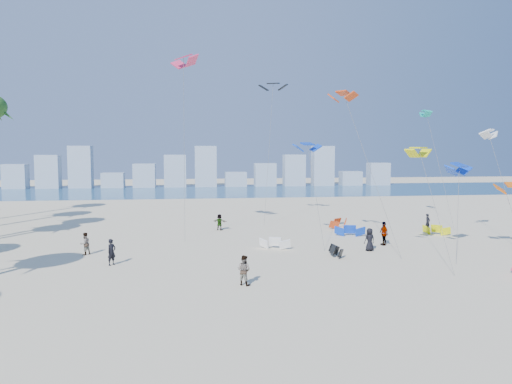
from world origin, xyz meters
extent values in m
plane|color=beige|center=(0.00, 0.00, 0.00)|extent=(220.00, 220.00, 0.00)
plane|color=navy|center=(0.00, 72.00, 0.01)|extent=(220.00, 220.00, 0.00)
imported|color=black|center=(-7.00, 13.15, 0.88)|extent=(0.74, 0.76, 1.75)
imported|color=gray|center=(1.13, 7.24, 0.85)|extent=(1.05, 1.01, 1.70)
imported|color=black|center=(11.54, 15.30, 0.86)|extent=(0.95, 0.72, 1.73)
imported|color=gray|center=(13.47, 17.30, 0.95)|extent=(0.62, 1.17, 1.90)
imported|color=gray|center=(0.91, 26.43, 0.77)|extent=(1.46, 1.10, 1.53)
imported|color=black|center=(20.38, 23.58, 0.80)|extent=(0.69, 0.62, 1.59)
imported|color=gray|center=(-9.43, 16.74, 0.81)|extent=(0.99, 0.99, 1.62)
cylinder|color=#595959|center=(8.10, 18.23, 4.05)|extent=(0.21, 4.99, 8.12)
cylinder|color=#595959|center=(11.43, 15.00, 6.00)|extent=(2.74, 5.33, 12.02)
cylinder|color=#595959|center=(14.15, 10.48, 3.87)|extent=(0.33, 5.90, 7.76)
cylinder|color=#595959|center=(-2.27, 21.96, 7.71)|extent=(0.06, 2.09, 15.43)
cylinder|color=#595959|center=(22.95, 26.51, 5.84)|extent=(0.33, 5.87, 11.68)
cylinder|color=#595959|center=(6.19, 29.92, 7.23)|extent=(1.33, 2.47, 14.46)
cylinder|color=#595959|center=(23.00, 16.19, 4.59)|extent=(0.49, 5.81, 9.19)
cylinder|color=#595959|center=(16.64, 11.97, 3.26)|extent=(1.88, 3.23, 6.53)
cube|color=#9EADBF|center=(-35.80, 82.00, 2.40)|extent=(4.40, 3.00, 4.80)
cube|color=#9EADBF|center=(-29.60, 82.00, 3.30)|extent=(4.40, 3.00, 6.60)
cube|color=#9EADBF|center=(-23.40, 82.00, 4.20)|extent=(4.40, 3.00, 8.40)
cube|color=#9EADBF|center=(-17.20, 82.00, 1.50)|extent=(4.40, 3.00, 3.00)
cube|color=#9EADBF|center=(-11.00, 82.00, 2.40)|extent=(4.40, 3.00, 4.80)
cube|color=#9EADBF|center=(-4.80, 82.00, 3.30)|extent=(4.40, 3.00, 6.60)
cube|color=#9EADBF|center=(1.40, 82.00, 4.20)|extent=(4.40, 3.00, 8.40)
cube|color=#9EADBF|center=(7.60, 82.00, 1.50)|extent=(4.40, 3.00, 3.00)
cube|color=#9EADBF|center=(13.80, 82.00, 2.40)|extent=(4.40, 3.00, 4.80)
cube|color=#9EADBF|center=(20.00, 82.00, 3.30)|extent=(4.40, 3.00, 6.60)
cube|color=#9EADBF|center=(26.20, 82.00, 4.20)|extent=(4.40, 3.00, 8.40)
cube|color=#9EADBF|center=(32.40, 82.00, 1.50)|extent=(4.40, 3.00, 3.00)
cube|color=#9EADBF|center=(38.60, 82.00, 2.40)|extent=(4.40, 3.00, 4.80)
camera|label=1|loc=(-1.81, -19.76, 7.60)|focal=34.50mm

